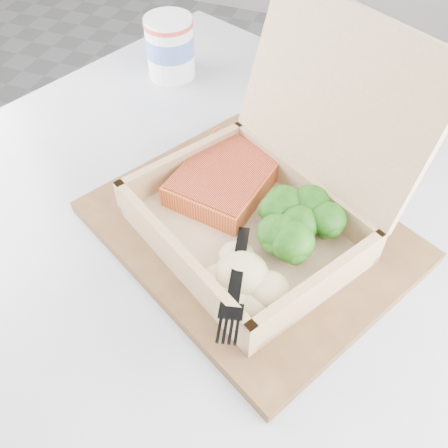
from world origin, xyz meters
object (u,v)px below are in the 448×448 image
at_px(paper_cup, 170,45).
at_px(serving_tray, 249,231).
at_px(cafe_table, 209,312).
at_px(takeout_container, 273,185).

bearing_deg(paper_cup, serving_tray, -50.61).
relative_size(cafe_table, paper_cup, 10.74).
xyz_separation_m(takeout_container, paper_cup, (-0.24, 0.26, -0.02)).
bearing_deg(serving_tray, cafe_table, -172.68).
bearing_deg(cafe_table, paper_cup, 121.84).
xyz_separation_m(cafe_table, takeout_container, (0.07, 0.03, 0.25)).
xyz_separation_m(serving_tray, paper_cup, (-0.23, 0.28, 0.04)).
distance_m(cafe_table, paper_cup, 0.41).
bearing_deg(takeout_container, serving_tray, -100.88).
bearing_deg(cafe_table, takeout_container, 20.99).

